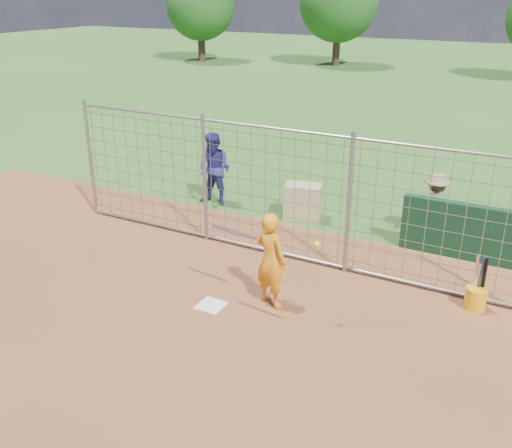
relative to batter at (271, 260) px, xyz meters
The scene contains 11 objects.
ground 1.19m from the batter, 156.89° to the right, with size 100.00×100.00×0.00m, color #2D591E.
infield_dirt 3.53m from the batter, 103.64° to the right, with size 18.00×18.00×0.00m, color brown.
home_plate 1.26m from the batter, 146.06° to the right, with size 0.43×0.43×0.02m, color silver.
dugout_wall 4.16m from the batter, 51.50° to the left, with size 2.60×0.20×1.10m, color #11381E.
batter is the anchor object (origin of this frame).
bystander_a 4.77m from the batter, 132.95° to the left, with size 0.84×0.65×1.73m, color navy.
bystander_c 4.28m from the batter, 65.87° to the left, with size 0.91×0.52×1.41m, color #8E724D.
equipment_bin 3.80m from the batter, 105.90° to the left, with size 0.80×0.55×0.80m, color tan.
equipment_in_play 0.61m from the batter, 118.22° to the right, with size 1.79×0.31×0.10m.
bucket_with_bats 3.37m from the batter, 25.15° to the left, with size 0.34×0.38×0.97m.
backstop_fence 1.90m from the batter, 116.15° to the left, with size 9.08×0.08×2.60m.
Camera 1 is at (4.48, -6.98, 4.88)m, focal length 40.00 mm.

